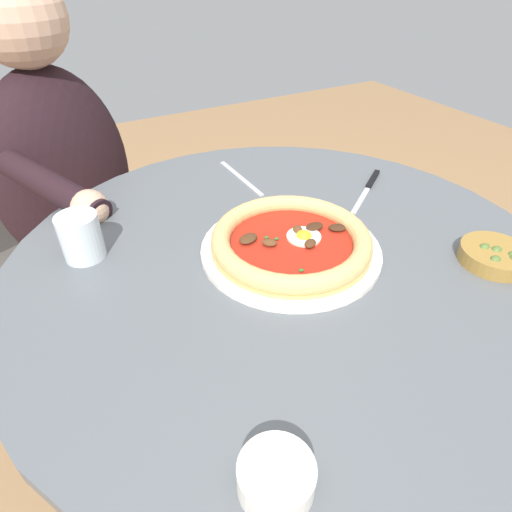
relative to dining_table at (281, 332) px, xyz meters
name	(u,v)px	position (x,y,z in m)	size (l,w,h in m)	color
ground_plane	(273,479)	(0.00, 0.00, -0.58)	(6.00, 6.00, 0.02)	#9E754C
dining_table	(281,332)	(0.00, 0.00, 0.00)	(0.91, 0.91, 0.76)	#565B60
pizza_on_plate	(291,242)	(0.01, 0.00, 0.21)	(0.30, 0.30, 0.04)	white
water_glass	(82,240)	(-0.29, 0.15, 0.22)	(0.07, 0.07, 0.08)	silver
steak_knife	(370,185)	(0.28, 0.12, 0.19)	(0.17, 0.12, 0.01)	silver
ramekin_capers	(276,476)	(-0.21, -0.31, 0.21)	(0.07, 0.07, 0.03)	white
olive_pan	(496,256)	(0.28, -0.18, 0.20)	(0.11, 0.13, 0.05)	olive
fork_utensil	(241,178)	(0.06, 0.28, 0.19)	(0.01, 0.18, 0.00)	#BCBCC1
diner_person	(83,240)	(-0.27, 0.60, -0.06)	(0.42, 0.57, 1.15)	#282833
cafe_chair_diner	(57,230)	(-0.32, 0.73, -0.08)	(0.52, 0.52, 0.81)	#504A45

